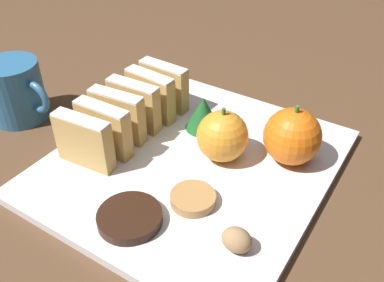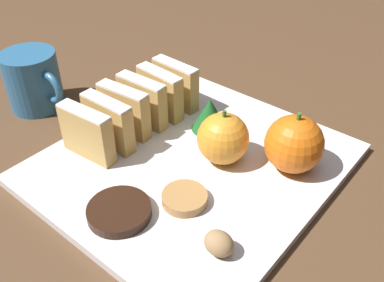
# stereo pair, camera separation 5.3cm
# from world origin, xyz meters

# --- Properties ---
(ground_plane) EXTENTS (6.00, 6.00, 0.00)m
(ground_plane) POSITION_xyz_m (0.00, 0.00, 0.00)
(ground_plane) COLOR #513823
(serving_platter) EXTENTS (0.33, 0.36, 0.01)m
(serving_platter) POSITION_xyz_m (0.00, 0.00, 0.01)
(serving_platter) COLOR white
(serving_platter) RESTS_ON ground_plane
(stollen_slice_front) EXTENTS (0.08, 0.03, 0.07)m
(stollen_slice_front) POSITION_xyz_m (-0.11, -0.08, 0.05)
(stollen_slice_front) COLOR tan
(stollen_slice_front) RESTS_ON serving_platter
(stollen_slice_second) EXTENTS (0.08, 0.02, 0.07)m
(stollen_slice_second) POSITION_xyz_m (-0.11, -0.04, 0.05)
(stollen_slice_second) COLOR tan
(stollen_slice_second) RESTS_ON serving_platter
(stollen_slice_third) EXTENTS (0.08, 0.03, 0.07)m
(stollen_slice_third) POSITION_xyz_m (-0.11, -0.01, 0.05)
(stollen_slice_third) COLOR tan
(stollen_slice_third) RESTS_ON serving_platter
(stollen_slice_fourth) EXTENTS (0.08, 0.02, 0.07)m
(stollen_slice_fourth) POSITION_xyz_m (-0.11, 0.02, 0.05)
(stollen_slice_fourth) COLOR tan
(stollen_slice_fourth) RESTS_ON serving_platter
(stollen_slice_fifth) EXTENTS (0.08, 0.02, 0.07)m
(stollen_slice_fifth) POSITION_xyz_m (-0.11, 0.06, 0.05)
(stollen_slice_fifth) COLOR tan
(stollen_slice_fifth) RESTS_ON serving_platter
(stollen_slice_sixth) EXTENTS (0.08, 0.02, 0.07)m
(stollen_slice_sixth) POSITION_xyz_m (-0.10, 0.09, 0.05)
(stollen_slice_sixth) COLOR tan
(stollen_slice_sixth) RESTS_ON serving_platter
(orange_near) EXTENTS (0.07, 0.07, 0.07)m
(orange_near) POSITION_xyz_m (0.03, 0.03, 0.04)
(orange_near) COLOR orange
(orange_near) RESTS_ON serving_platter
(orange_far) EXTENTS (0.07, 0.07, 0.08)m
(orange_far) POSITION_xyz_m (0.10, 0.07, 0.05)
(orange_far) COLOR orange
(orange_far) RESTS_ON serving_platter
(walnut) EXTENTS (0.03, 0.03, 0.03)m
(walnut) POSITION_xyz_m (0.11, -0.10, 0.02)
(walnut) COLOR #9E7A51
(walnut) RESTS_ON serving_platter
(chocolate_cookie) EXTENTS (0.07, 0.07, 0.01)m
(chocolate_cookie) POSITION_xyz_m (0.00, -0.12, 0.02)
(chocolate_cookie) COLOR black
(chocolate_cookie) RESTS_ON serving_platter
(gingerbread_cookie) EXTENTS (0.05, 0.05, 0.01)m
(gingerbread_cookie) POSITION_xyz_m (0.04, -0.06, 0.02)
(gingerbread_cookie) COLOR #B27F47
(gingerbread_cookie) RESTS_ON serving_platter
(evergreen_sprig) EXTENTS (0.05, 0.05, 0.05)m
(evergreen_sprig) POSITION_xyz_m (-0.03, 0.07, 0.04)
(evergreen_sprig) COLOR #195623
(evergreen_sprig) RESTS_ON serving_platter
(coffee_mug) EXTENTS (0.11, 0.08, 0.09)m
(coffee_mug) POSITION_xyz_m (-0.28, -0.04, 0.04)
(coffee_mug) COLOR #2D6693
(coffee_mug) RESTS_ON ground_plane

